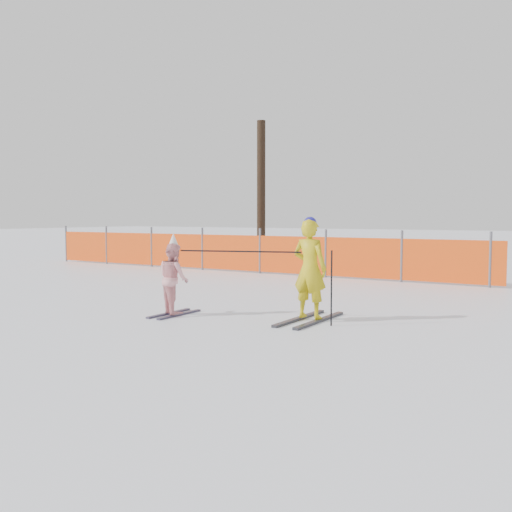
{
  "coord_description": "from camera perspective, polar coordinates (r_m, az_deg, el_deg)",
  "views": [
    {
      "loc": [
        4.43,
        -6.61,
        1.59
      ],
      "look_at": [
        0.0,
        0.5,
        1.0
      ],
      "focal_mm": 40.0,
      "sensor_mm": 36.0,
      "label": 1
    }
  ],
  "objects": [
    {
      "name": "safety_fence",
      "position": [
        16.26,
        -2.14,
        0.37
      ],
      "size": [
        14.37,
        0.06,
        1.25
      ],
      "color": "#595960",
      "rests_on": "ground"
    },
    {
      "name": "ground",
      "position": [
        8.12,
        -1.88,
        -7.27
      ],
      "size": [
        120.0,
        120.0,
        0.0
      ],
      "primitive_type": "plane",
      "color": "white",
      "rests_on": "ground"
    },
    {
      "name": "adult",
      "position": [
        8.65,
        5.4,
        -1.36
      ],
      "size": [
        0.57,
        1.57,
        1.58
      ],
      "color": "black",
      "rests_on": "ground"
    },
    {
      "name": "ski_poles",
      "position": [
        8.62,
        1.54,
        -0.81
      ],
      "size": [
        2.43,
        0.64,
        1.1
      ],
      "color": "black",
      "rests_on": "ground"
    },
    {
      "name": "child",
      "position": [
        9.23,
        -8.23,
        -2.16
      ],
      "size": [
        0.69,
        1.01,
        1.32
      ],
      "color": "black",
      "rests_on": "ground"
    }
  ]
}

